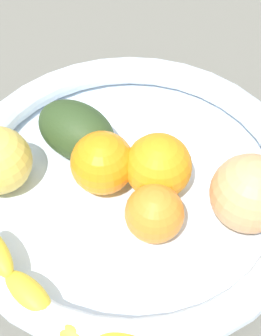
# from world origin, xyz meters

# --- Properties ---
(kitchen_counter) EXTENTS (1.20, 1.20, 0.03)m
(kitchen_counter) POSITION_xyz_m (0.00, 0.00, 0.01)
(kitchen_counter) COLOR #65645B
(kitchen_counter) RESTS_ON ground
(fruit_bowl) EXTENTS (0.36, 0.36, 0.05)m
(fruit_bowl) POSITION_xyz_m (0.00, 0.00, 0.06)
(fruit_bowl) COLOR white
(fruit_bowl) RESTS_ON kitchen_counter
(banana_draped_left) EXTENTS (0.16, 0.20, 0.04)m
(banana_draped_left) POSITION_xyz_m (0.10, 0.12, 0.07)
(banana_draped_left) COLOR yellow
(banana_draped_left) RESTS_ON fruit_bowl
(orange_front) EXTENTS (0.07, 0.07, 0.07)m
(orange_front) POSITION_xyz_m (-0.03, 0.01, 0.08)
(orange_front) COLOR orange
(orange_front) RESTS_ON fruit_bowl
(orange_mid_left) EXTENTS (0.06, 0.06, 0.06)m
(orange_mid_left) POSITION_xyz_m (0.00, 0.06, 0.08)
(orange_mid_left) COLOR orange
(orange_mid_left) RESTS_ON fruit_bowl
(orange_mid_right) EXTENTS (0.06, 0.06, 0.06)m
(orange_mid_right) POSITION_xyz_m (0.02, -0.02, 0.08)
(orange_mid_right) COLOR orange
(orange_mid_right) RESTS_ON fruit_bowl
(peach_blush) EXTENTS (0.08, 0.08, 0.08)m
(peach_blush) POSITION_xyz_m (-0.09, 0.08, 0.09)
(peach_blush) COLOR #E9A468
(peach_blush) RESTS_ON fruit_bowl
(avocado_dark) EXTENTS (0.10, 0.11, 0.06)m
(avocado_dark) POSITION_xyz_m (0.03, -0.07, 0.08)
(avocado_dark) COLOR #2E4621
(avocado_dark) RESTS_ON fruit_bowl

